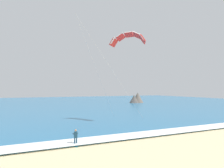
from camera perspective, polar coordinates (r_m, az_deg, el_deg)
The scene contains 6 objects.
sea at distance 80.77m, azimuth -19.86°, elevation -5.38°, with size 200.00×120.00×0.20m, color teal.
surf_foam at distance 22.99m, azimuth -7.49°, elevation -15.69°, with size 200.00×2.81×0.04m, color white.
surfboard at distance 22.07m, azimuth -10.33°, elevation -16.82°, with size 0.50×1.42×0.09m.
kitesurfer at distance 21.86m, azimuth -10.33°, elevation -14.49°, with size 0.55×0.53×1.69m.
kite_primary at distance 35.16m, azimuth 4.60°, elevation 12.97°, with size 13.48×11.28×14.46m.
headland_right at distance 81.57m, azimuth 6.98°, elevation -4.06°, with size 6.38×4.84×4.39m.
Camera 1 is at (-6.52, -6.79, 5.93)m, focal length 32.07 mm.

